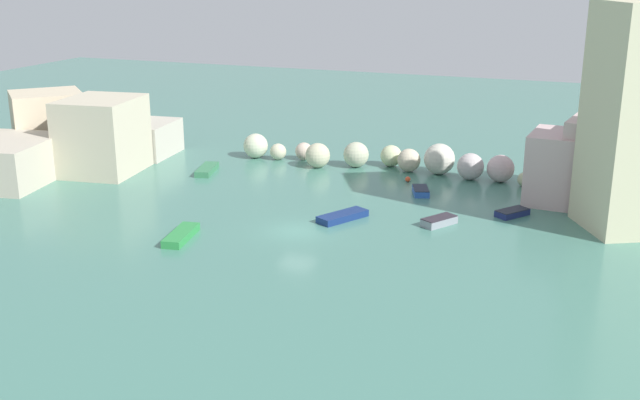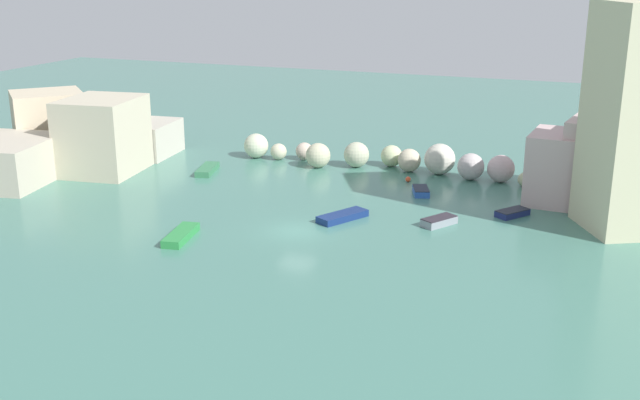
{
  "view_description": "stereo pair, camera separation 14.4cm",
  "coord_description": "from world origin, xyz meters",
  "px_view_note": "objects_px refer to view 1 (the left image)",
  "views": [
    {
      "loc": [
        19.88,
        -47.57,
        18.33
      ],
      "look_at": [
        0.0,
        4.55,
        1.0
      ],
      "focal_mm": 43.3,
      "sensor_mm": 36.0,
      "label": 1
    },
    {
      "loc": [
        20.01,
        -47.52,
        18.33
      ],
      "look_at": [
        0.0,
        4.55,
        1.0
      ],
      "focal_mm": 43.3,
      "sensor_mm": 36.0,
      "label": 2
    }
  ],
  "objects_px": {
    "moored_boat_2": "(343,216)",
    "moored_boat_5": "(207,170)",
    "moored_boat_0": "(181,235)",
    "moored_boat_3": "(512,213)",
    "channel_buoy": "(408,179)",
    "moored_boat_4": "(439,221)",
    "moored_boat_1": "(421,191)"
  },
  "relations": [
    {
      "from": "moored_boat_2",
      "to": "moored_boat_5",
      "type": "xyz_separation_m",
      "value": [
        -15.88,
        8.21,
        0.01
      ]
    },
    {
      "from": "moored_boat_0",
      "to": "moored_boat_2",
      "type": "relative_size",
      "value": 1.03
    },
    {
      "from": "moored_boat_2",
      "to": "moored_boat_3",
      "type": "xyz_separation_m",
      "value": [
        11.63,
        5.36,
        0.0
      ]
    },
    {
      "from": "channel_buoy",
      "to": "moored_boat_2",
      "type": "distance_m",
      "value": 11.84
    },
    {
      "from": "moored_boat_3",
      "to": "moored_boat_5",
      "type": "height_order",
      "value": "moored_boat_5"
    },
    {
      "from": "moored_boat_5",
      "to": "channel_buoy",
      "type": "bearing_deg",
      "value": -93.1
    },
    {
      "from": "channel_buoy",
      "to": "moored_boat_4",
      "type": "distance_m",
      "value": 11.49
    },
    {
      "from": "moored_boat_1",
      "to": "moored_boat_3",
      "type": "height_order",
      "value": "moored_boat_1"
    },
    {
      "from": "moored_boat_0",
      "to": "moored_boat_4",
      "type": "relative_size",
      "value": 1.49
    },
    {
      "from": "moored_boat_5",
      "to": "moored_boat_2",
      "type": "bearing_deg",
      "value": -131.49
    },
    {
      "from": "moored_boat_0",
      "to": "moored_boat_2",
      "type": "xyz_separation_m",
      "value": [
        9.02,
        7.91,
        -0.02
      ]
    },
    {
      "from": "moored_boat_1",
      "to": "moored_boat_2",
      "type": "height_order",
      "value": "moored_boat_1"
    },
    {
      "from": "channel_buoy",
      "to": "moored_boat_4",
      "type": "bearing_deg",
      "value": -64.04
    },
    {
      "from": "moored_boat_1",
      "to": "moored_boat_5",
      "type": "relative_size",
      "value": 0.64
    },
    {
      "from": "moored_boat_0",
      "to": "moored_boat_5",
      "type": "distance_m",
      "value": 17.51
    },
    {
      "from": "moored_boat_3",
      "to": "moored_boat_4",
      "type": "distance_m",
      "value": 6.17
    },
    {
      "from": "moored_boat_0",
      "to": "moored_boat_3",
      "type": "height_order",
      "value": "moored_boat_0"
    },
    {
      "from": "moored_boat_2",
      "to": "moored_boat_5",
      "type": "relative_size",
      "value": 1.02
    },
    {
      "from": "moored_boat_1",
      "to": "moored_boat_3",
      "type": "distance_m",
      "value": 8.36
    },
    {
      "from": "moored_boat_2",
      "to": "moored_boat_5",
      "type": "distance_m",
      "value": 17.88
    },
    {
      "from": "moored_boat_0",
      "to": "moored_boat_3",
      "type": "relative_size",
      "value": 1.55
    },
    {
      "from": "moored_boat_0",
      "to": "moored_boat_4",
      "type": "distance_m",
      "value": 18.46
    },
    {
      "from": "moored_boat_4",
      "to": "moored_boat_1",
      "type": "bearing_deg",
      "value": -124.38
    },
    {
      "from": "moored_boat_5",
      "to": "moored_boat_4",
      "type": "bearing_deg",
      "value": -120.88
    },
    {
      "from": "moored_boat_1",
      "to": "moored_boat_2",
      "type": "relative_size",
      "value": 0.63
    },
    {
      "from": "moored_boat_5",
      "to": "moored_boat_0",
      "type": "bearing_deg",
      "value": -171.11
    },
    {
      "from": "channel_buoy",
      "to": "moored_boat_1",
      "type": "height_order",
      "value": "moored_boat_1"
    },
    {
      "from": "channel_buoy",
      "to": "moored_boat_0",
      "type": "height_order",
      "value": "moored_boat_0"
    },
    {
      "from": "moored_boat_1",
      "to": "moored_boat_5",
      "type": "distance_m",
      "value": 19.73
    },
    {
      "from": "moored_boat_0",
      "to": "moored_boat_5",
      "type": "bearing_deg",
      "value": 12.97
    },
    {
      "from": "channel_buoy",
      "to": "moored_boat_5",
      "type": "bearing_deg",
      "value": -168.93
    },
    {
      "from": "moored_boat_2",
      "to": "moored_boat_3",
      "type": "relative_size",
      "value": 1.5
    }
  ]
}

